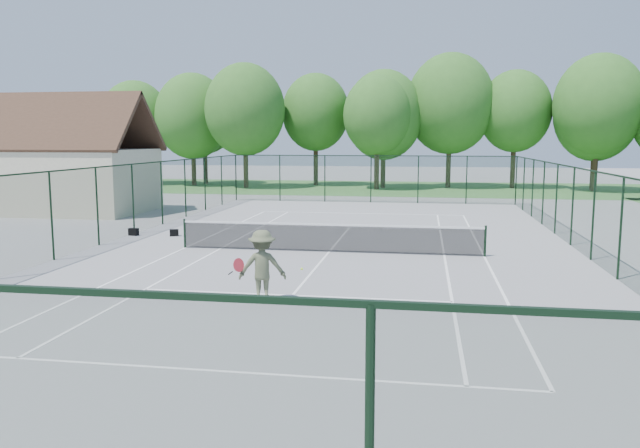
{
  "coord_description": "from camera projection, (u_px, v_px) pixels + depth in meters",
  "views": [
    {
      "loc": [
        3.33,
        -22.03,
        4.09
      ],
      "look_at": [
        0.0,
        -2.0,
        1.3
      ],
      "focal_mm": 35.0,
      "sensor_mm": 36.0,
      "label": 1
    }
  ],
  "objects": [
    {
      "name": "ground",
      "position": [
        329.0,
        252.0,
        22.63
      ],
      "size": [
        140.0,
        140.0,
        0.0
      ],
      "primitive_type": "plane",
      "color": "gray",
      "rests_on": "ground"
    },
    {
      "name": "grass_far",
      "position": [
        383.0,
        188.0,
        51.95
      ],
      "size": [
        80.0,
        16.0,
        0.01
      ],
      "primitive_type": "cube",
      "color": "#457E3A",
      "rests_on": "ground"
    },
    {
      "name": "court_lines",
      "position": [
        329.0,
        252.0,
        22.63
      ],
      "size": [
        11.05,
        23.85,
        0.01
      ],
      "color": "white",
      "rests_on": "ground"
    },
    {
      "name": "tennis_net",
      "position": [
        329.0,
        236.0,
        22.55
      ],
      "size": [
        11.08,
        0.08,
        1.1
      ],
      "color": "black",
      "rests_on": "ground"
    },
    {
      "name": "fence_enclosure",
      "position": [
        329.0,
        209.0,
        22.42
      ],
      "size": [
        18.05,
        36.05,
        3.02
      ],
      "color": "#17391D",
      "rests_on": "ground"
    },
    {
      "name": "utility_building",
      "position": [
        71.0,
        156.0,
        34.57
      ],
      "size": [
        8.6,
        6.27,
        6.63
      ],
      "color": "beige",
      "rests_on": "ground"
    },
    {
      "name": "tree_line_far",
      "position": [
        384.0,
        115.0,
        51.13
      ],
      "size": [
        39.4,
        6.4,
        9.7
      ],
      "color": "#402A1D",
      "rests_on": "ground"
    },
    {
      "name": "sports_bag_a",
      "position": [
        134.0,
        232.0,
        26.47
      ],
      "size": [
        0.42,
        0.29,
        0.31
      ],
      "primitive_type": "cube",
      "rotation": [
        0.0,
        0.0,
        -0.17
      ],
      "color": "black",
      "rests_on": "ground"
    },
    {
      "name": "sports_bag_b",
      "position": [
        174.0,
        233.0,
        26.31
      ],
      "size": [
        0.42,
        0.35,
        0.29
      ],
      "primitive_type": "cube",
      "rotation": [
        0.0,
        0.0,
        0.38
      ],
      "color": "black",
      "rests_on": "ground"
    },
    {
      "name": "tennis_player",
      "position": [
        262.0,
        266.0,
        15.56
      ],
      "size": [
        1.83,
        0.95,
        1.84
      ],
      "color": "#545B3E",
      "rests_on": "ground"
    }
  ]
}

